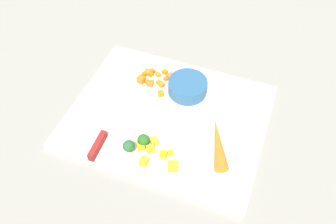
# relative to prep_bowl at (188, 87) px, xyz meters

# --- Properties ---
(ground_plane) EXTENTS (4.00, 4.00, 0.00)m
(ground_plane) POSITION_rel_prep_bowl_xyz_m (-0.02, -0.09, -0.03)
(ground_plane) COLOR gray
(cutting_board) EXTENTS (0.49, 0.39, 0.01)m
(cutting_board) POSITION_rel_prep_bowl_xyz_m (-0.02, -0.09, -0.03)
(cutting_board) COLOR white
(cutting_board) RESTS_ON ground_plane
(prep_bowl) EXTENTS (0.10, 0.10, 0.04)m
(prep_bowl) POSITION_rel_prep_bowl_xyz_m (0.00, 0.00, 0.00)
(prep_bowl) COLOR #2B5C87
(prep_bowl) RESTS_ON cutting_board
(chef_knife) EXTENTS (0.03, 0.30, 0.02)m
(chef_knife) POSITION_rel_prep_bowl_xyz_m (-0.14, -0.20, -0.01)
(chef_knife) COLOR silver
(chef_knife) RESTS_ON cutting_board
(whole_carrot) EXTENTS (0.09, 0.15, 0.03)m
(whole_carrot) POSITION_rel_prep_bowl_xyz_m (0.13, -0.14, -0.00)
(whole_carrot) COLOR orange
(whole_carrot) RESTS_ON cutting_board
(carrot_dice_0) EXTENTS (0.02, 0.02, 0.01)m
(carrot_dice_0) POSITION_rel_prep_bowl_xyz_m (-0.07, -0.01, -0.01)
(carrot_dice_0) COLOR orange
(carrot_dice_0) RESTS_ON cutting_board
(carrot_dice_1) EXTENTS (0.01, 0.01, 0.01)m
(carrot_dice_1) POSITION_rel_prep_bowl_xyz_m (-0.07, 0.02, -0.01)
(carrot_dice_1) COLOR orange
(carrot_dice_1) RESTS_ON cutting_board
(carrot_dice_2) EXTENTS (0.02, 0.02, 0.02)m
(carrot_dice_2) POSITION_rel_prep_bowl_xyz_m (-0.13, -0.01, -0.01)
(carrot_dice_2) COLOR orange
(carrot_dice_2) RESTS_ON cutting_board
(carrot_dice_3) EXTENTS (0.01, 0.01, 0.01)m
(carrot_dice_3) POSITION_rel_prep_bowl_xyz_m (-0.13, 0.01, -0.01)
(carrot_dice_3) COLOR orange
(carrot_dice_3) RESTS_ON cutting_board
(carrot_dice_4) EXTENTS (0.02, 0.02, 0.01)m
(carrot_dice_4) POSITION_rel_prep_bowl_xyz_m (-0.12, 0.03, -0.01)
(carrot_dice_4) COLOR orange
(carrot_dice_4) RESTS_ON cutting_board
(carrot_dice_5) EXTENTS (0.02, 0.01, 0.01)m
(carrot_dice_5) POSITION_rel_prep_bowl_xyz_m (-0.08, 0.04, -0.01)
(carrot_dice_5) COLOR orange
(carrot_dice_5) RESTS_ON cutting_board
(carrot_dice_6) EXTENTS (0.02, 0.02, 0.01)m
(carrot_dice_6) POSITION_rel_prep_bowl_xyz_m (-0.06, -0.04, -0.01)
(carrot_dice_6) COLOR orange
(carrot_dice_6) RESTS_ON cutting_board
(carrot_dice_7) EXTENTS (0.02, 0.02, 0.01)m
(carrot_dice_7) POSITION_rel_prep_bowl_xyz_m (-0.10, -0.01, -0.01)
(carrot_dice_7) COLOR orange
(carrot_dice_7) RESTS_ON cutting_board
(carrot_dice_8) EXTENTS (0.02, 0.02, 0.01)m
(carrot_dice_8) POSITION_rel_prep_bowl_xyz_m (-0.10, 0.03, -0.01)
(carrot_dice_8) COLOR orange
(carrot_dice_8) RESTS_ON cutting_board
(carrot_dice_9) EXTENTS (0.01, 0.01, 0.01)m
(carrot_dice_9) POSITION_rel_prep_bowl_xyz_m (-0.08, -0.00, -0.01)
(carrot_dice_9) COLOR orange
(carrot_dice_9) RESTS_ON cutting_board
(carrot_dice_10) EXTENTS (0.01, 0.01, 0.01)m
(carrot_dice_10) POSITION_rel_prep_bowl_xyz_m (-0.12, 0.02, -0.01)
(carrot_dice_10) COLOR orange
(carrot_dice_10) RESTS_ON cutting_board
(carrot_dice_11) EXTENTS (0.02, 0.02, 0.01)m
(carrot_dice_11) POSITION_rel_prep_bowl_xyz_m (-0.12, -0.01, -0.01)
(carrot_dice_11) COLOR orange
(carrot_dice_11) RESTS_ON cutting_board
(carrot_dice_12) EXTENTS (0.02, 0.02, 0.01)m
(carrot_dice_12) POSITION_rel_prep_bowl_xyz_m (-0.13, 0.02, -0.01)
(carrot_dice_12) COLOR orange
(carrot_dice_12) RESTS_ON cutting_board
(carrot_dice_13) EXTENTS (0.03, 0.03, 0.02)m
(carrot_dice_13) POSITION_rel_prep_bowl_xyz_m (-0.06, 0.03, -0.01)
(carrot_dice_13) COLOR orange
(carrot_dice_13) RESTS_ON cutting_board
(pepper_dice_0) EXTENTS (0.03, 0.03, 0.02)m
(pepper_dice_0) POSITION_rel_prep_bowl_xyz_m (0.05, -0.24, -0.01)
(pepper_dice_0) COLOR yellow
(pepper_dice_0) RESTS_ON cutting_board
(pepper_dice_1) EXTENTS (0.02, 0.02, 0.01)m
(pepper_dice_1) POSITION_rel_prep_bowl_xyz_m (0.01, -0.21, -0.01)
(pepper_dice_1) COLOR yellow
(pepper_dice_1) RESTS_ON cutting_board
(pepper_dice_2) EXTENTS (0.02, 0.02, 0.02)m
(pepper_dice_2) POSITION_rel_prep_bowl_xyz_m (-0.02, -0.21, -0.01)
(pepper_dice_2) COLOR yellow
(pepper_dice_2) RESTS_ON cutting_board
(pepper_dice_3) EXTENTS (0.02, 0.02, 0.02)m
(pepper_dice_3) POSITION_rel_prep_bowl_xyz_m (-0.03, -0.25, -0.01)
(pepper_dice_3) COLOR yellow
(pepper_dice_3) RESTS_ON cutting_board
(pepper_dice_4) EXTENTS (0.03, 0.03, 0.02)m
(pepper_dice_4) POSITION_rel_prep_bowl_xyz_m (-0.05, -0.21, -0.01)
(pepper_dice_4) COLOR yellow
(pepper_dice_4) RESTS_ON cutting_board
(pepper_dice_5) EXTENTS (0.03, 0.03, 0.01)m
(pepper_dice_5) POSITION_rel_prep_bowl_xyz_m (-0.02, -0.19, -0.01)
(pepper_dice_5) COLOR yellow
(pepper_dice_5) RESTS_ON cutting_board
(pepper_dice_6) EXTENTS (0.02, 0.02, 0.01)m
(pepper_dice_6) POSITION_rel_prep_bowl_xyz_m (0.03, -0.20, -0.01)
(pepper_dice_6) COLOR yellow
(pepper_dice_6) RESTS_ON cutting_board
(broccoli_floret_0) EXTENTS (0.03, 0.03, 0.04)m
(broccoli_floret_0) POSITION_rel_prep_bowl_xyz_m (-0.07, -0.23, 0.00)
(broccoli_floret_0) COLOR #90B659
(broccoli_floret_0) RESTS_ON cutting_board
(broccoli_floret_1) EXTENTS (0.03, 0.03, 0.03)m
(broccoli_floret_1) POSITION_rel_prep_bowl_xyz_m (-0.04, -0.20, -0.00)
(broccoli_floret_1) COLOR #92B76A
(broccoli_floret_1) RESTS_ON cutting_board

